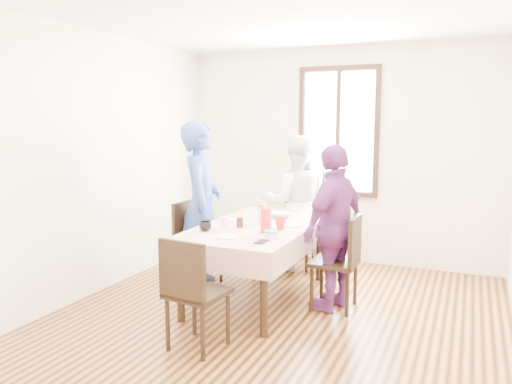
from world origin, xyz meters
TOP-DOWN VIEW (x-y plane):
  - ground at (0.00, 0.00)m, footprint 4.50×4.50m
  - back_wall at (0.00, 2.25)m, footprint 4.00×0.00m
  - window_frame at (0.00, 2.23)m, footprint 1.02×0.06m
  - window_pane at (0.00, 2.24)m, footprint 0.90×0.02m
  - dining_table at (-0.36, 0.51)m, footprint 0.93×1.75m
  - tablecloth at (-0.36, 0.51)m, footprint 1.05×1.87m
  - chair_left at (-1.13, 0.68)m, footprint 0.45×0.45m
  - chair_right at (0.41, 0.57)m, footprint 0.42×0.42m
  - chair_far at (-0.36, 1.71)m, footprint 0.45×0.45m
  - chair_near at (-0.36, -0.69)m, footprint 0.47×0.47m
  - person_left at (-1.11, 0.68)m, footprint 0.65×0.77m
  - person_far at (-0.36, 1.69)m, footprint 0.96×0.86m
  - person_right at (0.39, 0.57)m, footprint 0.64×1.00m
  - mug_black at (-0.71, 0.06)m, footprint 0.15×0.15m
  - mug_flag at (-0.08, 0.40)m, footprint 0.15×0.15m
  - mug_green at (-0.45, 0.89)m, footprint 0.12×0.12m
  - serving_bowl at (-0.28, 0.97)m, footprint 0.29×0.29m
  - juice_carton at (-0.15, 0.21)m, footprint 0.07×0.07m
  - butter_tub at (-0.03, 0.03)m, footprint 0.12×0.12m
  - jam_jar at (-0.48, 0.35)m, footprint 0.07×0.07m
  - drinking_glass at (-0.61, 0.28)m, footprint 0.07×0.07m
  - smartphone at (-0.05, -0.13)m, footprint 0.08×0.16m
  - flower_vase at (-0.36, 0.58)m, footprint 0.06×0.06m
  - plate_left at (-0.69, 0.64)m, footprint 0.20×0.20m
  - plate_right at (-0.04, 0.61)m, footprint 0.20×0.20m
  - plate_far at (-0.36, 1.17)m, footprint 0.20×0.20m
  - plate_near at (-0.40, -0.09)m, footprint 0.20×0.20m
  - butter_lid at (-0.03, 0.03)m, footprint 0.12×0.12m
  - flower_bunch at (-0.36, 0.58)m, footprint 0.09×0.09m

SIDE VIEW (x-z plane):
  - ground at x=0.00m, z-range 0.00..0.00m
  - dining_table at x=-0.36m, z-range 0.00..0.75m
  - chair_left at x=-1.13m, z-range 0.00..0.91m
  - chair_right at x=0.41m, z-range 0.00..0.91m
  - chair_far at x=-0.36m, z-range 0.00..0.91m
  - chair_near at x=-0.36m, z-range 0.00..0.91m
  - tablecloth at x=-0.36m, z-range 0.75..0.76m
  - smartphone at x=-0.05m, z-range 0.76..0.77m
  - plate_left at x=-0.69m, z-range 0.76..0.77m
  - plate_right at x=-0.04m, z-range 0.76..0.77m
  - plate_far at x=-0.36m, z-range 0.76..0.77m
  - plate_near at x=-0.40m, z-range 0.76..0.77m
  - serving_bowl at x=-0.28m, z-range 0.76..0.82m
  - person_right at x=0.39m, z-range 0.00..1.58m
  - butter_tub at x=-0.03m, z-range 0.76..0.82m
  - mug_green at x=-0.45m, z-range 0.76..0.83m
  - mug_black at x=-0.71m, z-range 0.76..0.85m
  - person_far at x=-0.36m, z-range 0.00..1.62m
  - jam_jar at x=-0.48m, z-range 0.76..0.86m
  - mug_flag at x=-0.08m, z-range 0.76..0.86m
  - drinking_glass at x=-0.61m, z-range 0.76..0.87m
  - flower_vase at x=-0.36m, z-range 0.76..0.89m
  - butter_lid at x=-0.03m, z-range 0.82..0.83m
  - juice_carton at x=-0.15m, z-range 0.76..1.00m
  - person_left at x=-1.11m, z-range 0.00..1.78m
  - flower_bunch at x=-0.36m, z-range 0.89..0.99m
  - back_wall at x=0.00m, z-range -0.65..3.35m
  - window_frame at x=0.00m, z-range 0.84..2.46m
  - window_pane at x=0.00m, z-range 0.90..2.40m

